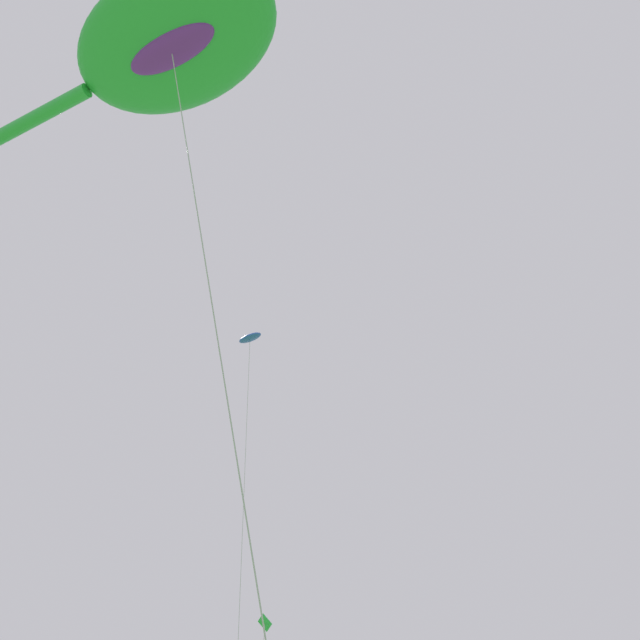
# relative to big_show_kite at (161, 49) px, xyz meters

# --- Properties ---
(big_show_kite) EXTENTS (11.07, 12.81, 18.25)m
(big_show_kite) POSITION_rel_big_show_kite_xyz_m (0.00, 0.00, 0.00)
(big_show_kite) COLOR green
(big_show_kite) RESTS_ON ground
(small_kite_diamond_red) EXTENTS (1.10, 1.69, 21.43)m
(small_kite_diamond_red) POSITION_rel_big_show_kite_xyz_m (8.36, 11.58, 3.17)
(small_kite_diamond_red) COLOR blue
(small_kite_diamond_red) RESTS_ON ground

